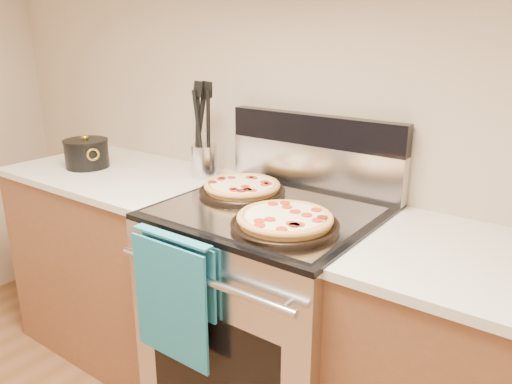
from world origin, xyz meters
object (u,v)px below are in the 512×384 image
Objects in this scene: pepperoni_pizza_back at (242,188)px; saucepan at (87,155)px; range_body at (269,322)px; pepperoni_pizza_front at (285,221)px; utensil_crock at (204,161)px.

pepperoni_pizza_back is 1.65× the size of saucepan.
range_body is 4.49× the size of saucepan.
range_body is 2.59× the size of pepperoni_pizza_front.
saucepan is (-0.87, -0.08, 0.02)m from pepperoni_pizza_back.
pepperoni_pizza_back is 2.30× the size of utensil_crock.
saucepan reaches higher than range_body.
pepperoni_pizza_front is at bearing -5.69° from saucepan.
pepperoni_pizza_front is (0.33, -0.20, 0.00)m from pepperoni_pizza_back.
saucepan is (-1.20, 0.12, 0.02)m from pepperoni_pizza_front.
range_body is 2.72× the size of pepperoni_pizza_back.
range_body is 0.75m from utensil_crock.
utensil_crock is at bearing 157.60° from pepperoni_pizza_back.
pepperoni_pizza_back is at bearing 5.29° from saucepan.
pepperoni_pizza_back reaches higher than range_body.
saucepan is (-0.56, -0.21, -0.01)m from utensil_crock.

